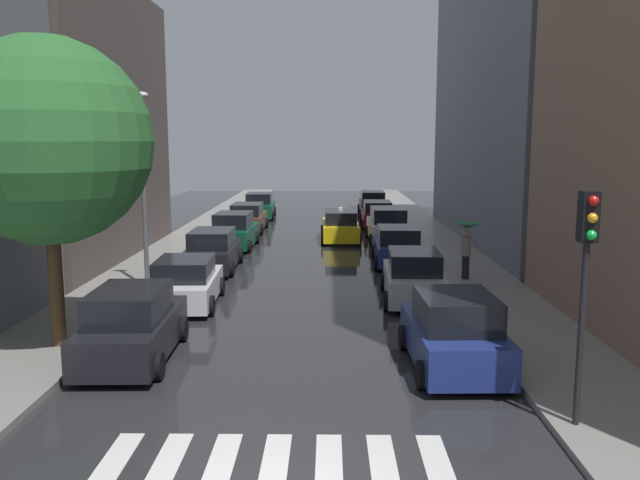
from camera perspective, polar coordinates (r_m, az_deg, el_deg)
The scene contains 23 objects.
ground_plane at distance 33.36m, azimuth -0.74°, elevation -0.52°, with size 28.00×72.00×0.04m, color #28282A.
sidewalk_left at distance 34.14m, azimuth -11.71°, elevation -0.33°, with size 3.00×72.00×0.15m, color gray.
sidewalk_right at distance 33.80m, azimuth 10.34°, elevation -0.38°, with size 3.00×72.00×0.15m, color gray.
crosswalk_stripes at distance 11.50m, azimuth -3.96°, elevation -18.91°, with size 5.85×2.20×0.01m.
building_left_mid at distance 31.55m, azimuth -21.66°, elevation 9.51°, with size 6.00×14.28×12.21m, color #564C47.
building_right_mid at distance 35.92m, azimuth 17.76°, elevation 14.92°, with size 6.00×20.48×18.93m, color slate.
parked_car_left_nearest at distance 16.69m, azimuth -16.07°, elevation -7.26°, with size 2.17×4.44×1.81m.
parked_car_left_second at distance 21.64m, azimuth -11.64°, elevation -3.71°, with size 2.30×4.17×1.58m.
parked_car_left_third at distance 27.34m, azimuth -9.33°, elevation -0.96°, with size 2.13×4.51×1.70m.
parked_car_left_fourth at distance 32.68m, azimuth -7.51°, elevation 0.73°, with size 2.22×4.27×1.80m.
parked_car_left_fifth at distance 38.57m, azimuth -6.33°, elevation 1.89°, with size 2.11×4.56×1.67m.
parked_car_left_sixth at distance 45.14m, azimuth -5.30°, elevation 2.94°, with size 2.21×4.48×1.75m.
parked_car_right_nearest at distance 15.79m, azimuth 11.61°, elevation -8.00°, with size 2.24×4.18×1.82m.
parked_car_right_second at distance 21.99m, azimuth 8.15°, elevation -3.26°, with size 2.19×4.23×1.73m.
parked_car_right_third at distance 28.33m, azimuth 6.77°, elevation -0.60°, with size 2.17×4.21×1.66m.
parked_car_right_fourth at distance 34.64m, azimuth 5.92°, elevation 1.23°, with size 2.17×4.82×1.83m.
parked_car_right_fifth at distance 40.70m, azimuth 5.00°, elevation 2.22°, with size 2.08×4.50×1.60m.
parked_car_right_sixth at distance 46.77m, azimuth 4.60°, elevation 3.14°, with size 2.07×4.73×1.74m.
taxi_midroad at distance 34.88m, azimuth 1.79°, elevation 1.19°, with size 2.13×4.68×1.81m.
pedestrian_foreground at distance 25.06m, azimuth 12.66°, elevation 0.30°, with size 1.17×1.17×2.12m.
street_tree_left at distance 17.47m, azimuth -22.70°, elevation 7.91°, with size 5.11×5.11×7.71m.
traffic_light_right_corner at distance 12.48m, azimuth 22.21°, elevation -1.38°, with size 0.30×0.42×4.30m.
lamp_post_left at distance 23.51m, azimuth -15.17°, elevation 5.37°, with size 0.60×0.28×6.81m.
Camera 1 is at (0.89, -8.91, 5.33)m, focal length 36.70 mm.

